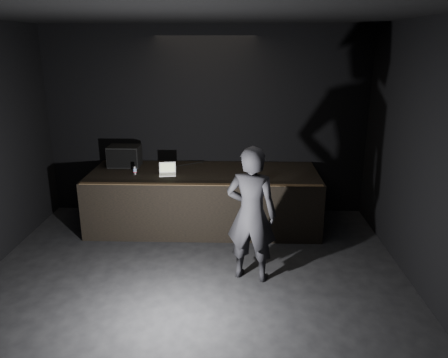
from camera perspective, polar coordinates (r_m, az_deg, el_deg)
ground at (r=5.62m, az=-4.70°, el=-17.03°), size 7.00×7.00×0.00m
room_walls at (r=4.78m, az=-5.29°, el=3.40°), size 6.10×7.10×3.52m
stage_riser at (r=7.83m, az=-2.60°, el=-2.61°), size 4.00×1.50×1.00m
riser_lip at (r=7.00m, az=-3.09°, el=-0.70°), size 3.92×0.10×0.01m
stage_monitor at (r=8.20m, az=-12.88°, el=2.93°), size 0.57×0.42×0.38m
cable at (r=8.13m, az=-5.22°, el=1.85°), size 0.69×0.47×0.02m
laptop at (r=7.60m, az=-7.39°, el=0.99°), size 0.31×0.29×0.19m
beer_can at (r=7.68m, az=-11.56°, el=1.12°), size 0.06×0.06×0.14m
plastic_cup at (r=7.71m, az=3.11°, el=1.40°), size 0.09×0.09×0.11m
wii_remote at (r=7.03m, az=4.56°, el=-0.56°), size 0.11×0.17×0.03m
person at (r=5.94m, az=3.59°, el=-4.62°), size 0.79×0.62×1.91m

